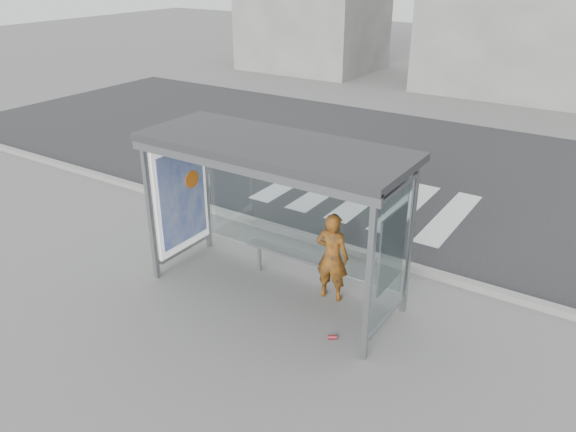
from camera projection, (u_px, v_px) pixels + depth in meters
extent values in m
plane|color=slate|center=(274.00, 293.00, 9.38)|extent=(80.00, 80.00, 0.00)
cube|color=#252527|center=(425.00, 170.00, 14.69)|extent=(30.00, 10.00, 0.01)
cube|color=gray|center=(331.00, 244.00, 10.84)|extent=(30.00, 0.18, 0.12)
cube|color=silver|center=(293.00, 180.00, 14.03)|extent=(0.55, 3.00, 0.00)
cube|color=silver|center=(328.00, 189.00, 13.54)|extent=(0.55, 3.00, 0.00)
cube|color=silver|center=(366.00, 198.00, 13.05)|extent=(0.55, 3.00, 0.00)
cube|color=silver|center=(406.00, 207.00, 12.55)|extent=(0.55, 3.00, 0.00)
cube|color=silver|center=(450.00, 218.00, 12.06)|extent=(0.55, 3.00, 0.00)
cube|color=gray|center=(150.00, 212.00, 9.31)|extent=(0.08, 0.08, 2.50)
cube|color=gray|center=(369.00, 282.00, 7.33)|extent=(0.08, 0.08, 2.50)
cube|color=gray|center=(206.00, 186.00, 10.38)|extent=(0.08, 0.08, 2.50)
cube|color=gray|center=(410.00, 241.00, 8.40)|extent=(0.08, 0.08, 2.50)
cube|color=#2D2D30|center=(272.00, 146.00, 8.30)|extent=(4.25, 1.65, 0.12)
cube|color=gray|center=(241.00, 168.00, 7.77)|extent=(4.25, 0.06, 0.18)
cube|color=white|center=(297.00, 208.00, 9.36)|extent=(3.80, 0.02, 2.00)
cube|color=white|center=(179.00, 196.00, 9.82)|extent=(0.15, 1.25, 2.00)
cube|color=blue|center=(183.00, 197.00, 9.78)|extent=(0.01, 1.10, 1.70)
cylinder|color=orange|center=(192.00, 179.00, 9.86)|extent=(0.02, 0.32, 0.32)
cube|color=white|center=(391.00, 257.00, 7.84)|extent=(0.03, 1.25, 2.00)
cube|color=beige|center=(391.00, 249.00, 7.85)|extent=(0.03, 0.86, 1.16)
cube|color=slate|center=(314.00, 4.00, 26.72)|extent=(6.00, 5.00, 6.00)
cube|color=slate|center=(533.00, 28.00, 21.98)|extent=(8.00, 5.00, 5.00)
imported|color=#E05615|center=(332.00, 257.00, 8.96)|extent=(0.59, 0.42, 1.51)
cube|color=slate|center=(291.00, 254.00, 9.50)|extent=(1.72, 0.21, 0.05)
cylinder|color=slate|center=(259.00, 258.00, 9.95)|extent=(0.07, 0.07, 0.50)
cylinder|color=slate|center=(325.00, 280.00, 9.29)|extent=(0.07, 0.07, 0.50)
cube|color=slate|center=(297.00, 232.00, 9.50)|extent=(1.72, 0.04, 0.06)
cylinder|color=#DC404E|center=(332.00, 337.00, 8.24)|extent=(0.15, 0.13, 0.07)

